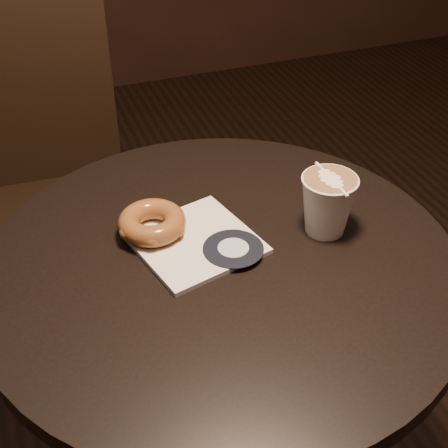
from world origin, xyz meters
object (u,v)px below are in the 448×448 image
object	(u,v)px
chair	(53,163)
doughnut	(152,222)
latte_cup	(327,205)
cafe_table	(222,349)
pastry_bag	(195,242)

from	to	relation	value
chair	doughnut	distance (m)	0.73
chair	doughnut	world-z (taller)	chair
doughnut	latte_cup	xyz separation A→B (m)	(0.25, -0.08, 0.02)
cafe_table	chair	bearing A→B (deg)	102.88
latte_cup	pastry_bag	bearing A→B (deg)	169.41
doughnut	latte_cup	distance (m)	0.26
doughnut	latte_cup	world-z (taller)	latte_cup
doughnut	cafe_table	bearing A→B (deg)	-46.66
cafe_table	chair	world-z (taller)	chair
pastry_bag	latte_cup	distance (m)	0.21
chair	pastry_bag	size ratio (longest dim) A/B	5.48
chair	pastry_bag	bearing A→B (deg)	-75.44
chair	pastry_bag	distance (m)	0.77
chair	latte_cup	bearing A→B (deg)	-62.42
cafe_table	pastry_bag	size ratio (longest dim) A/B	4.49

